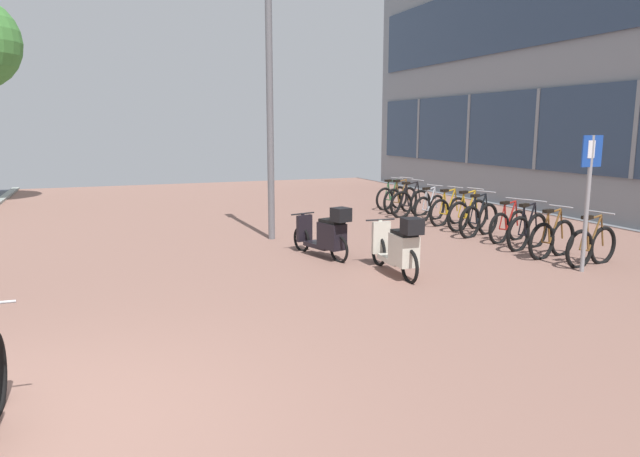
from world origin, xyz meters
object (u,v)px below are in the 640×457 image
bicycle_rack_10 (392,198)px  scooter_mid (327,234)px  bicycle_rack_04 (479,220)px  bicycle_rack_02 (528,232)px  bicycle_rack_00 (591,246)px  bicycle_rack_07 (430,208)px  bicycle_rack_09 (401,200)px  scooter_near (399,248)px  bicycle_rack_06 (449,211)px  bicycle_rack_08 (411,203)px  bicycle_rack_01 (552,239)px  parking_sign (589,188)px  lamp_post (270,90)px  bicycle_rack_03 (508,226)px  bicycle_rack_05 (468,215)px

bicycle_rack_10 → scooter_mid: (-4.13, -5.24, 0.12)m
bicycle_rack_04 → bicycle_rack_02: bearing=-88.2°
bicycle_rack_00 → bicycle_rack_07: size_ratio=1.09×
bicycle_rack_09 → scooter_near: size_ratio=0.78×
bicycle_rack_04 → scooter_near: size_ratio=0.77×
bicycle_rack_06 → bicycle_rack_09: bicycle_rack_09 is taller
scooter_near → bicycle_rack_09: bearing=60.8°
bicycle_rack_08 → scooter_near: size_ratio=0.80×
bicycle_rack_10 → scooter_mid: 6.67m
bicycle_rack_10 → scooter_near: bearing=-117.3°
bicycle_rack_06 → bicycle_rack_01: bearing=-93.7°
bicycle_rack_06 → bicycle_rack_07: 0.74m
bicycle_rack_00 → bicycle_rack_06: 4.43m
bicycle_rack_08 → parking_sign: bearing=-93.2°
bicycle_rack_00 → bicycle_rack_04: (-0.14, 2.95, 0.02)m
scooter_near → bicycle_rack_06: bearing=47.9°
bicycle_rack_07 → scooter_mid: scooter_mid is taller
bicycle_rack_08 → bicycle_rack_10: bicycle_rack_08 is taller
bicycle_rack_04 → bicycle_rack_07: 2.22m
bicycle_rack_02 → lamp_post: size_ratio=0.23×
bicycle_rack_02 → bicycle_rack_09: size_ratio=0.96×
bicycle_rack_01 → bicycle_rack_03: bicycle_rack_01 is taller
scooter_mid → parking_sign: 4.42m
bicycle_rack_00 → scooter_near: (-3.43, 0.55, 0.13)m
bicycle_rack_02 → bicycle_rack_10: bicycle_rack_02 is taller
parking_sign → bicycle_rack_08: bearing=86.8°
lamp_post → bicycle_rack_06: bearing=2.3°
bicycle_rack_01 → bicycle_rack_10: size_ratio=1.06×
bicycle_rack_01 → bicycle_rack_07: (0.16, 4.43, -0.01)m
parking_sign → bicycle_rack_04: bearing=84.1°
bicycle_rack_07 → lamp_post: bearing=-168.4°
bicycle_rack_08 → lamp_post: (-4.33, -1.65, 2.74)m
bicycle_rack_06 → scooter_mid: scooter_mid is taller
bicycle_rack_06 → bicycle_rack_07: (-0.07, 0.74, -0.01)m
scooter_near → bicycle_rack_01: bearing=3.2°
bicycle_rack_05 → bicycle_rack_07: bearing=94.2°
bicycle_rack_02 → bicycle_rack_08: (-0.04, 4.43, 0.01)m
bicycle_rack_00 → bicycle_rack_05: bearing=88.4°
bicycle_rack_04 → scooter_mid: bicycle_rack_04 is taller
scooter_mid → bicycle_rack_06: bearing=29.1°
bicycle_rack_08 → scooter_mid: size_ratio=0.85×
bicycle_rack_00 → bicycle_rack_08: size_ratio=0.95×
bicycle_rack_02 → bicycle_rack_03: size_ratio=1.02×
bicycle_rack_04 → bicycle_rack_09: bicycle_rack_04 is taller
bicycle_rack_03 → bicycle_rack_09: bicycle_rack_09 is taller
bicycle_rack_07 → bicycle_rack_01: bearing=-92.1°
bicycle_rack_10 → bicycle_rack_08: bearing=-98.6°
bicycle_rack_02 → bicycle_rack_00: bearing=-86.5°
bicycle_rack_02 → bicycle_rack_06: (0.16, 2.95, -0.01)m
bicycle_rack_02 → lamp_post: 5.86m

